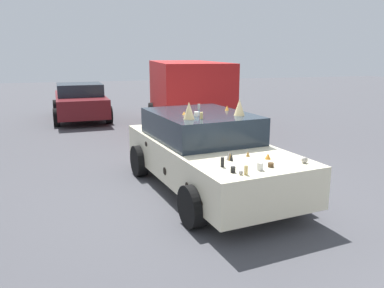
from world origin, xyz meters
name	(u,v)px	position (x,y,z in m)	size (l,w,h in m)	color
ground_plane	(207,189)	(0.00, 0.00, 0.00)	(60.00, 60.00, 0.00)	#47474C
art_car_decorated	(206,151)	(0.08, 0.01, 0.73)	(4.53, 2.47, 1.71)	beige
parked_van_near_right	(186,92)	(5.83, -1.26, 1.25)	(5.47, 2.66, 2.24)	#B21919
parked_sedan_row_back_center	(80,101)	(8.94, 2.13, 0.70)	(4.45, 2.19, 1.39)	#5B1419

